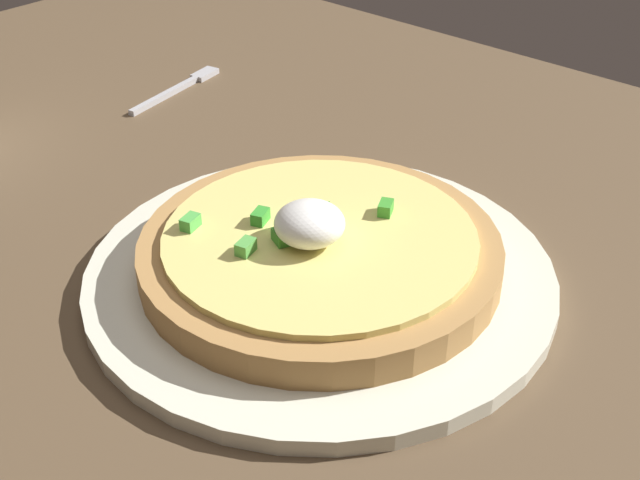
% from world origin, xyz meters
% --- Properties ---
extents(dining_table, '(1.19, 0.70, 0.03)m').
position_xyz_m(dining_table, '(0.00, 0.00, 0.02)').
color(dining_table, brown).
rests_on(dining_table, ground).
extents(plate, '(0.29, 0.29, 0.01)m').
position_xyz_m(plate, '(0.04, -0.08, 0.04)').
color(plate, silver).
rests_on(plate, dining_table).
extents(pizza, '(0.22, 0.22, 0.05)m').
position_xyz_m(pizza, '(0.04, -0.08, 0.06)').
color(pizza, '#AE7F47').
rests_on(pizza, plate).
extents(fork, '(0.03, 0.12, 0.01)m').
position_xyz_m(fork, '(-0.26, 0.06, 0.03)').
color(fork, '#B7B7BC').
rests_on(fork, dining_table).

